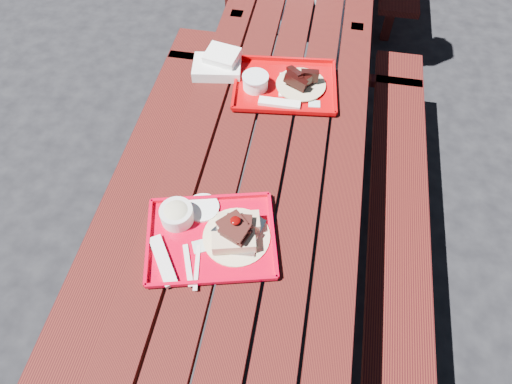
% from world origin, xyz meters
% --- Properties ---
extents(ground, '(60.00, 60.00, 0.00)m').
position_xyz_m(ground, '(0.00, 0.00, 0.00)').
color(ground, black).
rests_on(ground, ground).
extents(picnic_table_near, '(1.41, 2.40, 0.75)m').
position_xyz_m(picnic_table_near, '(-0.00, 0.00, 0.56)').
color(picnic_table_near, '#49150E').
rests_on(picnic_table_near, ground).
extents(near_tray, '(0.49, 0.42, 0.13)m').
position_xyz_m(near_tray, '(-0.13, -0.30, 0.78)').
color(near_tray, red).
rests_on(near_tray, picnic_table_near).
extents(far_tray, '(0.47, 0.38, 0.07)m').
position_xyz_m(far_tray, '(0.01, 0.46, 0.77)').
color(far_tray, '#B00306').
rests_on(far_tray, picnic_table_near).
extents(white_cloth, '(0.23, 0.19, 0.09)m').
position_xyz_m(white_cloth, '(-0.29, 0.52, 0.79)').
color(white_cloth, white).
rests_on(white_cloth, picnic_table_near).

